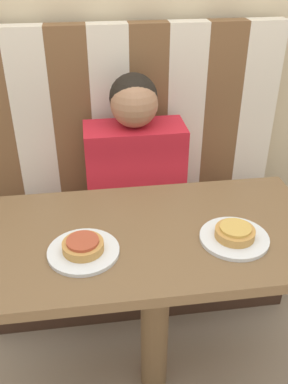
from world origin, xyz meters
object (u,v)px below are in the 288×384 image
Objects in this scene: plate_left at (84,251)px; person at (135,152)px; pizza_left at (83,245)px; plate_right at (234,238)px; pizza_right at (235,232)px.

person is at bearing 70.24° from plate_left.
pizza_left is at bearing -109.76° from person.
pizza_left reaches higher than plate_right.
pizza_right is (0.45, 0.00, 0.02)m from plate_left.
person is at bearing 70.24° from pizza_left.
person is 3.02× the size of plate_right.
plate_left is 1.74× the size of pizza_left.
plate_right is (0.22, -0.62, 0.00)m from person.
plate_left is 1.74× the size of pizza_right.
plate_left is 0.02m from pizza_left.
person is 3.02× the size of plate_left.
pizza_left is 0.45m from pizza_right.
plate_right is at bearing -70.24° from person.
plate_right is at bearing 0.00° from plate_left.
plate_left is 1.00× the size of plate_right.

